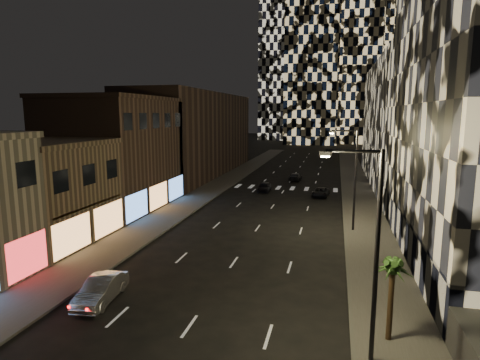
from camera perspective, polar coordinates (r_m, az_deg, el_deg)
The scene contains 17 objects.
sidewalk_left at distance 59.87m, azimuth -3.06°, elevation -0.66°, with size 4.00×120.00×0.15m, color #47443F.
sidewalk_right at distance 57.56m, azimuth 16.41°, elevation -1.45°, with size 4.00×120.00×0.15m, color #47443F.
curb_left at distance 59.32m, azimuth -1.11°, elevation -0.75°, with size 0.20×120.00×0.15m, color #4C4C47.
curb_right at distance 57.48m, azimuth 14.32°, elevation -1.37°, with size 0.20×120.00×0.15m, color #4C4C47.
retail_tan at distance 36.95m, azimuth -26.96°, elevation -1.80°, with size 10.00×10.00×8.00m, color brown.
retail_brown at distance 46.77m, azimuth -17.24°, elevation 3.43°, with size 10.00×15.00×12.00m, color #4F382D.
retail_filler_left at distance 70.73m, azimuth -6.27°, elevation 6.49°, with size 10.00×40.00×14.00m, color #4F382D.
midrise_base at distance 32.76m, azimuth 22.75°, elevation -7.33°, with size 0.60×25.00×3.00m, color #383838.
midrise_filler_right at distance 64.89m, azimuth 25.39°, elevation 7.16°, with size 16.00×40.00×18.00m, color #232326.
tower_center_low at distance 151.37m, azimuth 10.58°, elevation 23.38°, with size 18.00×18.00×95.00m, color black.
streetlight_near at distance 17.37m, azimuth 18.16°, elevation -8.38°, with size 2.55×0.25×9.00m.
streetlight_far at distance 36.91m, azimuth 15.73°, elevation 1.00°, with size 2.55×0.25×9.00m.
car_silver_parked at distance 24.72m, azimuth -19.18°, elevation -14.54°, with size 1.49×4.27×1.41m, color #AAAAAF.
car_dark_midlane at distance 54.92m, azimuth 3.49°, elevation -0.99°, with size 1.50×3.74×1.27m, color black.
car_dark_oncoming at distance 64.36m, azimuth 7.88°, elevation 0.45°, with size 1.70×4.18×1.21m, color black.
car_dark_rightlane at distance 52.41m, azimuth 11.39°, elevation -1.74°, with size 1.88×4.08×1.13m, color black.
palm_tree at distance 19.87m, azimuth 20.86°, elevation -12.24°, with size 2.01×1.96×3.93m.
Camera 1 is at (6.80, -6.51, 10.51)m, focal length 30.00 mm.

